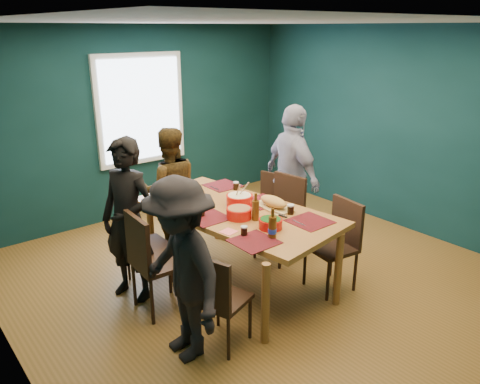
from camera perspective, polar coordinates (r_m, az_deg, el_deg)
The scene contains 26 objects.
room at distance 5.10m, azimuth -0.25°, elevation 4.90°, with size 5.01×5.01×2.71m.
dining_table at distance 4.96m, azimuth -0.48°, elevation -3.00°, with size 1.41×2.34×0.84m.
chair_left_far at distance 5.09m, azimuth -12.00°, elevation -5.74°, with size 0.41×0.41×0.89m.
chair_left_mid at distance 4.56m, azimuth -10.91°, elevation -7.69°, with size 0.49×0.49×1.03m.
chair_left_near at distance 4.03m, azimuth -2.85°, elevation -12.42°, with size 0.52×0.52×0.90m.
chair_right_far at distance 6.03m, azimuth 3.73°, elevation -1.30°, with size 0.50×0.50×0.89m.
chair_right_mid at distance 5.60m, azimuth 5.33°, elevation -2.26°, with size 0.51×0.51×1.01m.
chair_right_near at distance 5.04m, azimuth 11.91°, elevation -5.48°, with size 0.49×0.49×0.97m.
person_far_left at distance 4.77m, azimuth -13.45°, elevation -3.43°, with size 0.61×0.40×1.68m, color black.
person_back at distance 5.78m, azimuth -8.60°, elevation 0.26°, with size 0.75×0.59×1.55m, color black.
person_right at distance 5.85m, azimuth 6.38°, elevation 1.88°, with size 1.05×0.44×1.79m, color white.
person_near_left at distance 3.86m, azimuth -7.21°, elevation -9.49°, with size 1.02×0.59×1.58m, color black.
bowl_salad at distance 4.70m, azimuth -0.11°, elevation -2.53°, with size 0.26×0.26×0.11m.
bowl_dumpling at distance 5.02m, azimuth -0.07°, elevation -0.93°, with size 0.29×0.29×0.27m.
bowl_herbs at distance 4.47m, azimuth 3.74°, elevation -3.80°, with size 0.23×0.23×0.10m.
cutting_board at distance 4.97m, azimuth 4.09°, elevation -1.32°, with size 0.29×0.58×0.13m.
small_bowl at distance 5.29m, azimuth -8.02°, elevation -0.46°, with size 0.14×0.14×0.06m.
beer_bottle_a at distance 4.26m, azimuth 3.97°, elevation -4.31°, with size 0.08×0.08×0.29m.
beer_bottle_b at distance 4.63m, azimuth 1.92°, elevation -2.16°, with size 0.07×0.07×0.28m.
cola_glass_a at distance 4.31m, azimuth 0.50°, elevation -4.70°, with size 0.07×0.07×0.09m.
cola_glass_b at distance 4.82m, azimuth 6.19°, elevation -2.05°, with size 0.07×0.07×0.10m.
cola_glass_c at distance 5.51m, azimuth -0.50°, elevation 0.81°, with size 0.07×0.07×0.10m.
cola_glass_d at distance 4.76m, azimuth -4.77°, elevation -2.24°, with size 0.08×0.08×0.11m.
napkin_a at distance 5.19m, azimuth 2.80°, elevation -1.00°, with size 0.15×0.15×0.00m, color #FB6A6D.
napkin_b at distance 4.41m, azimuth -1.40°, elevation -4.85°, with size 0.13×0.13×0.00m, color #FB6A6D.
napkin_c at distance 4.66m, azimuth 8.05°, elevation -3.63°, with size 0.15×0.15×0.00m, color #FB6A6D.
Camera 1 is at (-3.09, -3.58, 2.65)m, focal length 35.00 mm.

